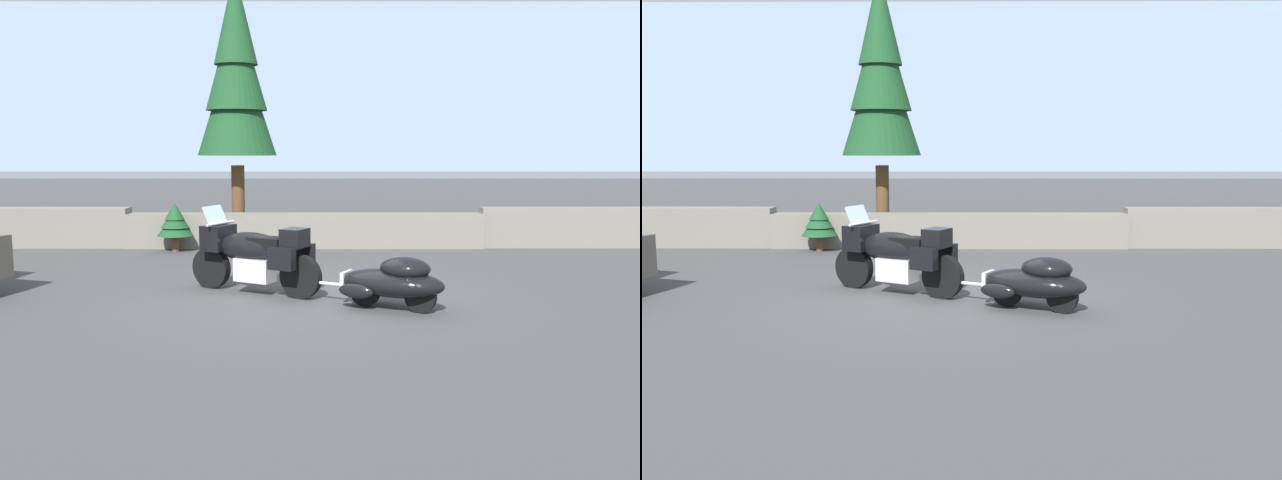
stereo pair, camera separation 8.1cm
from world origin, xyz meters
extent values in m
plane|color=#424244|center=(0.00, 0.00, 0.00)|extent=(80.00, 80.00, 0.00)
cube|color=slate|center=(0.00, 5.06, 0.39)|extent=(8.00, 0.60, 0.77)
cube|color=#7F93AD|center=(0.00, 95.09, 8.00)|extent=(240.00, 80.00, 16.00)
cylinder|color=black|center=(-1.40, 0.64, 0.33)|extent=(0.65, 0.43, 0.66)
cylinder|color=black|center=(0.06, -0.13, 0.33)|extent=(0.65, 0.43, 0.66)
cube|color=silver|center=(-0.63, 0.23, 0.38)|extent=(0.74, 0.67, 0.36)
ellipsoid|color=black|center=(-0.72, 0.28, 0.71)|extent=(1.27, 0.95, 0.48)
cube|color=black|center=(-1.27, 0.57, 0.83)|extent=(0.56, 0.63, 0.40)
cube|color=#9EB7C6|center=(-1.31, 0.60, 1.16)|extent=(0.37, 0.48, 0.34)
cube|color=black|center=(-0.45, 0.14, 0.81)|extent=(0.66, 0.58, 0.16)
cube|color=black|center=(-0.03, -0.08, 0.91)|extent=(0.47, 0.50, 0.28)
cube|color=black|center=(-0.22, -0.32, 0.63)|extent=(0.43, 0.33, 0.32)
cube|color=black|center=(0.06, 0.21, 0.63)|extent=(0.43, 0.33, 0.32)
cylinder|color=silver|center=(-1.23, 0.55, 1.06)|extent=(0.36, 0.64, 0.04)
cylinder|color=silver|center=(-1.36, 0.62, 0.58)|extent=(0.26, 0.18, 0.54)
cylinder|color=black|center=(0.99, -0.62, 0.22)|extent=(0.44, 0.29, 0.44)
cylinder|color=black|center=(1.72, -1.00, 0.22)|extent=(0.44, 0.29, 0.44)
ellipsoid|color=black|center=(1.35, -0.81, 0.38)|extent=(1.64, 1.30, 0.40)
ellipsoid|color=black|center=(1.51, -0.89, 0.60)|extent=(0.90, 0.83, 0.32)
cube|color=silver|center=(0.73, -0.48, 0.36)|extent=(0.20, 0.31, 0.24)
ellipsoid|color=black|center=(0.84, -0.90, 0.28)|extent=(0.53, 0.37, 0.20)
ellipsoid|color=black|center=(1.14, -0.33, 0.28)|extent=(0.53, 0.37, 0.20)
cylinder|color=silver|center=(0.38, -0.30, 0.27)|extent=(0.64, 0.37, 0.05)
cylinder|color=brown|center=(-1.62, 6.06, 0.92)|extent=(0.32, 0.32, 1.83)
cone|color=#194723|center=(-1.62, 6.06, 3.52)|extent=(1.87, 1.87, 2.89)
cone|color=#194723|center=(-1.62, 6.06, 4.39)|extent=(1.45, 1.45, 2.53)
cone|color=#194723|center=(-1.62, 6.06, 5.26)|extent=(1.03, 1.03, 2.17)
cylinder|color=brown|center=(-2.81, 4.47, 0.15)|extent=(0.15, 0.15, 0.31)
cone|color=#194723|center=(-2.81, 4.47, 0.59)|extent=(0.78, 0.78, 0.49)
cone|color=#194723|center=(-2.81, 4.47, 0.74)|extent=(0.60, 0.60, 0.42)
cone|color=#194723|center=(-2.81, 4.47, 0.88)|extent=(0.43, 0.43, 0.36)
camera|label=1|loc=(0.35, -9.84, 2.23)|focal=37.17mm
camera|label=2|loc=(0.43, -9.84, 2.23)|focal=37.17mm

